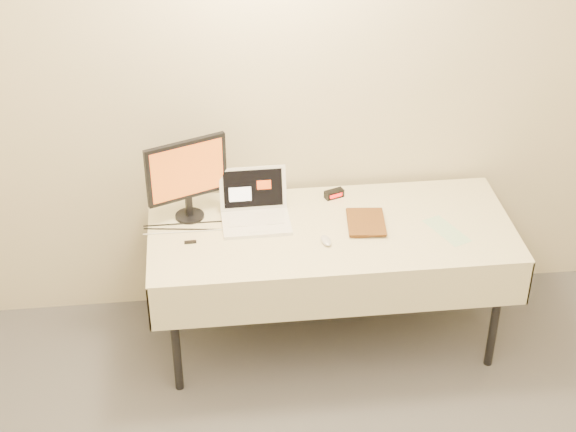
{
  "coord_description": "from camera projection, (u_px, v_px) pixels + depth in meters",
  "views": [
    {
      "loc": [
        -0.64,
        -1.64,
        3.22
      ],
      "look_at": [
        -0.23,
        1.99,
        0.86
      ],
      "focal_mm": 55.0,
      "sensor_mm": 36.0,
      "label": 1
    }
  ],
  "objects": [
    {
      "name": "back_wall",
      "position": [
        321.0,
        80.0,
        4.53
      ],
      "size": [
        4.0,
        0.1,
        2.7
      ],
      "primitive_type": "cube",
      "color": "beige",
      "rests_on": "ground"
    },
    {
      "name": "table",
      "position": [
        331.0,
        238.0,
        4.52
      ],
      "size": [
        1.86,
        0.81,
        0.74
      ],
      "color": "black",
      "rests_on": "ground"
    },
    {
      "name": "laptop",
      "position": [
        255.0,
        209.0,
        4.53
      ],
      "size": [
        0.35,
        0.32,
        0.24
      ],
      "rotation": [
        0.0,
        0.0,
        0.02
      ],
      "color": "white",
      "rests_on": "table"
    },
    {
      "name": "monitor",
      "position": [
        187.0,
        174.0,
        4.43
      ],
      "size": [
        0.41,
        0.2,
        0.44
      ],
      "rotation": [
        0.0,
        0.0,
        0.39
      ],
      "color": "black",
      "rests_on": "table"
    },
    {
      "name": "book",
      "position": [
        348.0,
        204.0,
        4.44
      ],
      "size": [
        0.19,
        0.04,
        0.25
      ],
      "primitive_type": "imported",
      "rotation": [
        0.0,
        0.0,
        -0.1
      ],
      "color": "#95561B",
      "rests_on": "table"
    },
    {
      "name": "alarm_clock",
      "position": [
        334.0,
        194.0,
        4.72
      ],
      "size": [
        0.11,
        0.08,
        0.04
      ],
      "rotation": [
        0.0,
        0.0,
        0.36
      ],
      "color": "black",
      "rests_on": "table"
    },
    {
      "name": "clicker",
      "position": [
        326.0,
        240.0,
        4.37
      ],
      "size": [
        0.06,
        0.1,
        0.02
      ],
      "primitive_type": "ellipsoid",
      "rotation": [
        0.0,
        0.0,
        0.16
      ],
      "color": "silver",
      "rests_on": "table"
    },
    {
      "name": "paper_form",
      "position": [
        447.0,
        231.0,
        4.46
      ],
      "size": [
        0.2,
        0.29,
        0.0
      ],
      "primitive_type": "cube",
      "rotation": [
        0.0,
        0.0,
        0.4
      ],
      "color": "#ABD7AE",
      "rests_on": "table"
    },
    {
      "name": "usb_dongle",
      "position": [
        190.0,
        242.0,
        4.37
      ],
      "size": [
        0.06,
        0.02,
        0.01
      ],
      "primitive_type": "cube",
      "rotation": [
        0.0,
        0.0,
        0.04
      ],
      "color": "black",
      "rests_on": "table"
    }
  ]
}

